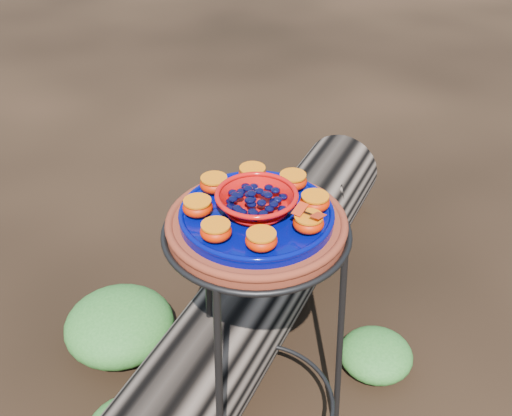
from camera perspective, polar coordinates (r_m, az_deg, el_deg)
plant_stand at (r=1.59m, az=0.04°, el=-12.31°), size 0.44×0.44×0.70m
terracotta_saucer at (r=1.35m, az=0.05°, el=-1.60°), size 0.38×0.38×0.03m
cobalt_plate at (r=1.33m, az=0.05°, el=-0.70°), size 0.32×0.32×0.02m
red_bowl at (r=1.31m, az=0.05°, el=0.48°), size 0.16×0.16×0.04m
glass_gems at (r=1.29m, az=0.05°, el=1.69°), size 0.13×0.13×0.02m
orange_half_0 at (r=1.27m, az=4.68°, el=-1.34°), size 0.06×0.06×0.03m
orange_half_1 at (r=1.33m, az=5.25°, el=0.51°), size 0.06×0.06×0.03m
orange_half_2 at (r=1.39m, az=3.29°, el=2.41°), size 0.06×0.06×0.03m
orange_half_3 at (r=1.42m, az=-0.32°, el=3.03°), size 0.06×0.06×0.03m
orange_half_4 at (r=1.38m, az=-3.74°, el=2.13°), size 0.06×0.06×0.03m
orange_half_5 at (r=1.31m, az=-5.21°, el=0.07°), size 0.06×0.06×0.03m
orange_half_6 at (r=1.24m, az=-3.58°, el=-2.08°), size 0.06×0.06×0.03m
orange_half_7 at (r=1.22m, az=0.47°, el=-2.89°), size 0.06×0.06×0.03m
butterfly at (r=1.25m, az=4.73°, el=-0.46°), size 0.09×0.07×0.01m
driftwood_log at (r=2.07m, az=0.76°, el=-6.60°), size 1.59×1.11×0.30m
foliage_right at (r=2.01m, az=10.63°, el=-12.62°), size 0.22×0.22×0.11m
foliage_back at (r=2.07m, az=-12.06°, el=-10.02°), size 0.34×0.34×0.17m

